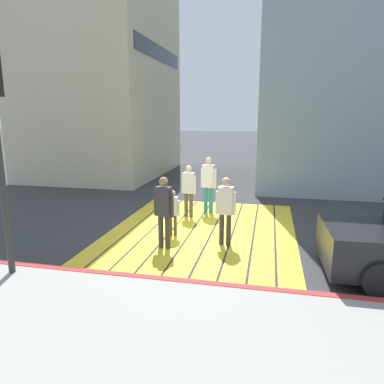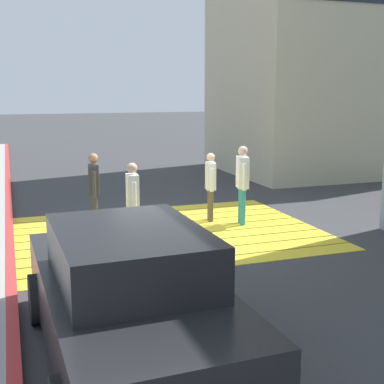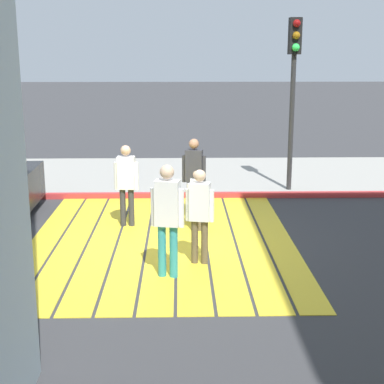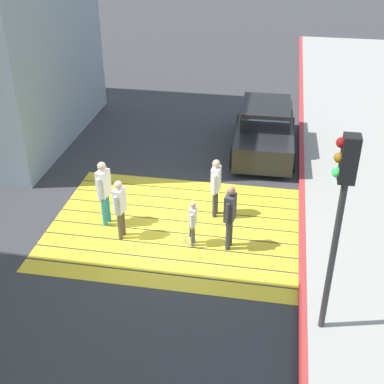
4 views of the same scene
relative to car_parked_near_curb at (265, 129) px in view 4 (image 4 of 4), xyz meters
The scene contains 10 objects.
ground_plane 5.42m from the car_parked_near_curb, 68.15° to the left, with size 120.00×120.00×0.00m, color #38383A.
crosswalk_stripes 5.42m from the car_parked_near_curb, 68.15° to the left, with size 6.40×4.90×0.01m.
curb_painted 5.18m from the car_parked_near_curb, 104.08° to the left, with size 0.16×40.00×0.13m, color #BC3333.
car_parked_near_curb is the anchor object (origin of this frame).
traffic_light_corner 8.53m from the car_parked_near_curb, 101.10° to the left, with size 0.39×0.28×4.24m.
pedestrian_adult_lead 5.66m from the car_parked_near_curb, 84.71° to the left, with size 0.28×0.50×1.71m.
pedestrian_adult_trailing 6.38m from the car_parked_near_curb, 53.69° to the left, with size 0.30×0.52×1.80m.
pedestrian_adult_side 4.39m from the car_parked_near_curb, 76.23° to the left, with size 0.24×0.49×1.66m.
pedestrian_teen_behind 6.50m from the car_parked_near_curb, 60.45° to the left, with size 0.27×0.47×1.61m.
pedestrian_child_with_racket 5.84m from the car_parked_near_curb, 76.08° to the left, with size 0.28×0.38×1.22m.
Camera 4 is at (-2.40, 11.03, 7.70)m, focal length 49.17 mm.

